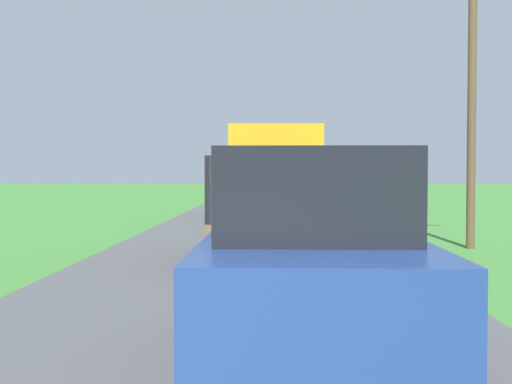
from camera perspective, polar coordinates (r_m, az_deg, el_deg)
The scene contains 4 objects.
banana_truck_near at distance 13.85m, azimuth 1.87°, elevation 0.38°, with size 2.38×5.82×2.80m.
banana_truck_far at distance 24.74m, azimuth 1.20°, elevation 1.03°, with size 2.38×5.81×2.80m.
utility_pole_roadside at distance 16.04m, azimuth 18.79°, elevation 10.11°, with size 2.53×0.20×7.59m.
following_car at distance 5.49m, azimuth 4.76°, elevation -6.02°, with size 1.74×4.10×1.92m.
Camera 1 is at (0.56, -1.19, 1.82)m, focal length 44.65 mm.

